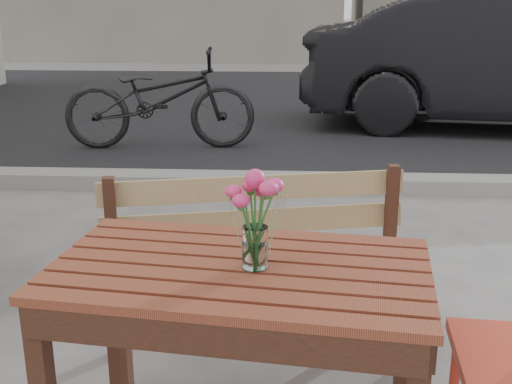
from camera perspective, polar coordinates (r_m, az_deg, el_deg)
street at (r=7.05m, az=3.83°, el=5.32°), size 30.00×8.12×0.12m
main_table at (r=1.98m, az=-1.45°, el=-9.54°), size 1.20×0.80×0.70m
main_bench at (r=2.64m, az=0.23°, el=-4.76°), size 1.34×0.65×0.80m
main_vase at (r=1.85m, az=-0.09°, el=-1.38°), size 0.16×0.16×0.30m
bicycle at (r=6.42m, az=-8.58°, el=8.17°), size 1.91×0.82×0.98m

